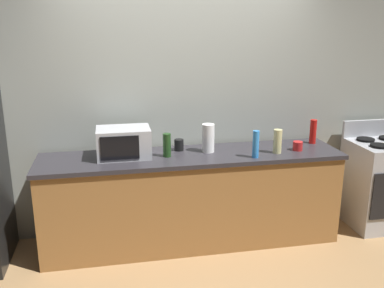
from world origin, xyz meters
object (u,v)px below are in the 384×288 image
at_px(paper_towel_roll, 208,138).
at_px(bottle_wine, 167,145).
at_px(bottle_vinegar, 278,141).
at_px(mug_red, 298,146).
at_px(microwave, 124,143).
at_px(mug_black, 179,145).
at_px(stove_range, 379,183).
at_px(bottle_spray_cleaner, 256,144).
at_px(bottle_hot_sauce, 313,132).

distance_m(paper_towel_roll, bottle_wine, 0.41).
height_order(bottle_vinegar, mug_red, bottle_vinegar).
xyz_separation_m(microwave, mug_black, (0.53, 0.10, -0.08)).
distance_m(stove_range, bottle_wine, 2.30).
bearing_deg(bottle_spray_cleaner, mug_black, 150.94).
bearing_deg(microwave, bottle_wine, -10.34).
xyz_separation_m(bottle_vinegar, mug_black, (-0.89, 0.26, -0.06)).
distance_m(paper_towel_roll, bottle_hot_sauce, 1.12).
bearing_deg(bottle_spray_cleaner, microwave, 167.69).
xyz_separation_m(bottle_hot_sauce, bottle_wine, (-1.52, -0.16, -0.01)).
bearing_deg(microwave, paper_towel_roll, 0.16).
distance_m(bottle_hot_sauce, mug_red, 0.34).
bearing_deg(bottle_hot_sauce, mug_black, 179.49).
relative_size(bottle_vinegar, mug_red, 2.44).
height_order(bottle_spray_cleaner, mug_black, bottle_spray_cleaner).
height_order(bottle_vinegar, mug_black, bottle_vinegar).
distance_m(bottle_hot_sauce, bottle_vinegar, 0.54).
bearing_deg(mug_red, bottle_hot_sauce, 38.96).
bearing_deg(stove_range, paper_towel_roll, 178.43).
distance_m(bottle_vinegar, mug_red, 0.24).
relative_size(bottle_wine, mug_red, 2.33).
xyz_separation_m(bottle_spray_cleaner, mug_black, (-0.65, 0.36, -0.07)).
height_order(bottle_spray_cleaner, bottle_wine, bottle_spray_cleaner).
bearing_deg(bottle_wine, mug_red, -2.04).
distance_m(microwave, bottle_spray_cleaner, 1.20).
relative_size(stove_range, bottle_wine, 4.97).
bearing_deg(microwave, bottle_vinegar, -6.46).
bearing_deg(mug_red, microwave, 175.99).
xyz_separation_m(bottle_spray_cleaner, bottle_wine, (-0.79, 0.19, -0.02)).
bearing_deg(bottle_hot_sauce, bottle_vinegar, -152.51).
bearing_deg(bottle_vinegar, mug_black, 163.56).
xyz_separation_m(microwave, mug_red, (1.65, -0.12, -0.09)).
bearing_deg(mug_red, mug_black, 168.99).
height_order(bottle_hot_sauce, mug_red, bottle_hot_sauce).
height_order(microwave, bottle_vinegar, microwave).
xyz_separation_m(microwave, paper_towel_roll, (0.79, 0.00, 0.00)).
bearing_deg(bottle_vinegar, bottle_hot_sauce, 27.49).
height_order(bottle_wine, bottle_vinegar, bottle_vinegar).
bearing_deg(bottle_wine, bottle_spray_cleaner, -13.27).
bearing_deg(paper_towel_roll, bottle_hot_sauce, 4.53).
height_order(bottle_spray_cleaner, mug_red, bottle_spray_cleaner).
distance_m(bottle_hot_sauce, bottle_wine, 1.53).
xyz_separation_m(bottle_hot_sauce, bottle_spray_cleaner, (-0.73, -0.35, 0.00)).
height_order(stove_range, bottle_wine, bottle_wine).
bearing_deg(bottle_hot_sauce, bottle_spray_cleaner, -154.66).
distance_m(microwave, mug_black, 0.54).
xyz_separation_m(stove_range, mug_black, (-2.10, 0.15, 0.49)).
bearing_deg(bottle_wine, stove_range, 0.58).
xyz_separation_m(bottle_hot_sauce, mug_red, (-0.25, -0.21, -0.08)).
distance_m(stove_range, bottle_hot_sauce, 0.92).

